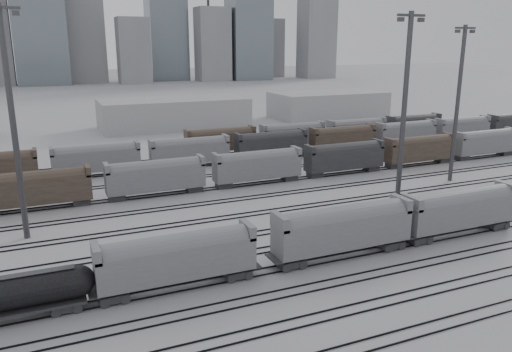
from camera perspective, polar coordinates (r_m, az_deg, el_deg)
name	(u,v)px	position (r m, az deg, el deg)	size (l,w,h in m)	color
ground	(310,268)	(53.26, 6.18, -10.38)	(900.00, 900.00, 0.00)	#B3B3B8
tracks	(246,216)	(67.82, -1.12, -4.58)	(220.00, 71.50, 0.16)	black
hopper_car_a	(177,256)	(47.99, -9.01, -9.04)	(15.10, 3.00, 5.40)	#252527
hopper_car_b	(343,227)	(54.91, 9.93, -5.73)	(16.02, 3.18, 5.73)	#252527
hopper_car_c	(460,208)	(65.23, 22.29, -3.41)	(15.61, 3.10, 5.58)	#252527
light_mast_b	(13,120)	(63.25, -26.06, 5.79)	(4.32, 0.69, 26.97)	#3D3D40
light_mast_c	(404,110)	(69.38, 16.57, 7.22)	(4.27, 0.68, 26.70)	#3D3D40
light_mast_d	(458,101)	(89.36, 22.07, 7.96)	(4.10, 0.66, 25.63)	#3D3D40
bg_string_near	(258,167)	(82.84, 0.18, 0.99)	(151.00, 3.00, 5.60)	slate
bg_string_mid	(271,145)	(101.11, 1.74, 3.51)	(151.00, 3.00, 5.60)	#252527
bg_string_far	(325,133)	(116.22, 7.91, 4.86)	(66.00, 3.00, 5.60)	brown
warehouse_mid	(174,113)	(142.15, -9.37, 7.10)	(40.00, 18.00, 8.00)	#A0A0A2
warehouse_right	(328,105)	(161.64, 8.23, 8.05)	(35.00, 18.00, 8.00)	#A0A0A2
skyline	(95,23)	(323.84, -17.95, 16.27)	(316.00, 22.40, 95.00)	gray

